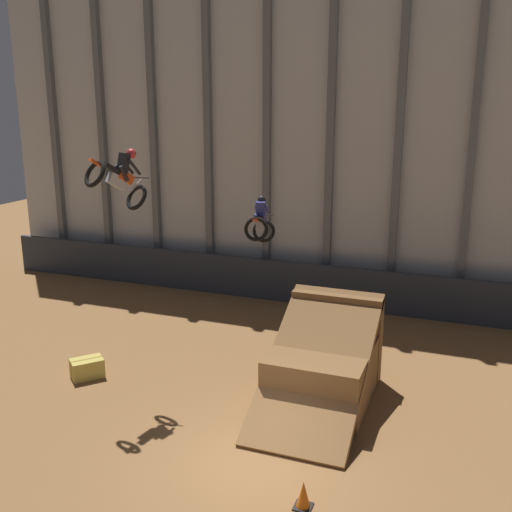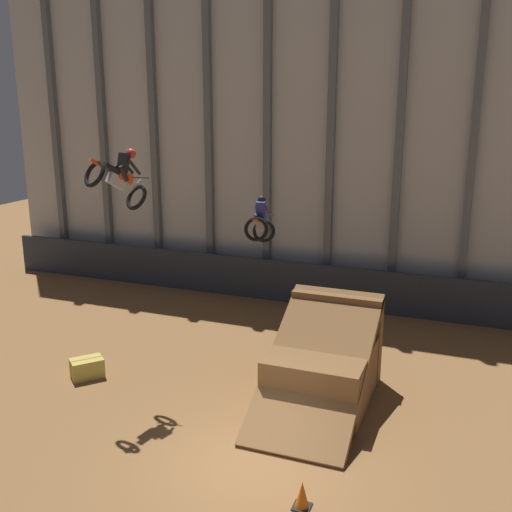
% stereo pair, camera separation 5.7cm
% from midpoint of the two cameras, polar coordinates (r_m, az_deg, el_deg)
% --- Properties ---
extents(ground_plane, '(60.00, 60.00, 0.00)m').
position_cam_midpoint_polar(ground_plane, '(14.01, -0.72, -19.31)').
color(ground_plane, olive).
extents(arena_back_wall, '(32.00, 0.40, 12.32)m').
position_cam_midpoint_polar(arena_back_wall, '(22.96, 10.21, 10.33)').
color(arena_back_wall, silver).
rests_on(arena_back_wall, ground_plane).
extents(lower_barrier, '(31.36, 0.20, 1.65)m').
position_cam_midpoint_polar(lower_barrier, '(23.09, 9.18, -3.12)').
color(lower_barrier, '#2D333D').
rests_on(lower_barrier, ground_plane).
extents(dirt_ramp, '(2.57, 4.74, 2.70)m').
position_cam_midpoint_polar(dirt_ramp, '(16.48, 6.48, -10.19)').
color(dirt_ramp, brown).
rests_on(dirt_ramp, ground_plane).
extents(rider_bike_left_air, '(1.32, 1.82, 1.68)m').
position_cam_midpoint_polar(rider_bike_left_air, '(15.86, -12.98, 7.27)').
color(rider_bike_left_air, black).
extents(rider_bike_right_air, '(1.02, 1.76, 1.61)m').
position_cam_midpoint_polar(rider_bike_right_air, '(18.40, 0.33, 3.19)').
color(rider_bike_right_air, black).
extents(traffic_cone_near_ramp, '(0.36, 0.36, 0.58)m').
position_cam_midpoint_polar(traffic_cone_near_ramp, '(12.74, 4.39, -21.75)').
color(traffic_cone_near_ramp, black).
rests_on(traffic_cone_near_ramp, ground_plane).
extents(hay_bale_trackside, '(1.04, 1.07, 0.57)m').
position_cam_midpoint_polar(hay_bale_trackside, '(18.32, -15.87, -10.24)').
color(hay_bale_trackside, '#CCB751').
rests_on(hay_bale_trackside, ground_plane).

